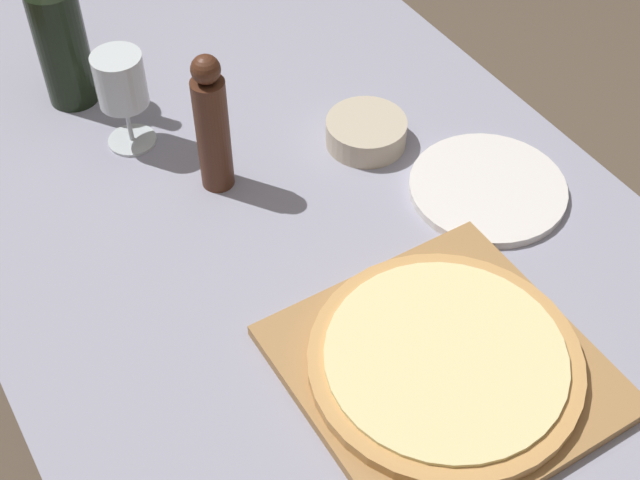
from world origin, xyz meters
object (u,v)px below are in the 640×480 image
at_px(pizza, 445,360).
at_px(wine_bottle, 59,34).
at_px(pepper_mill, 212,126).
at_px(small_bowl, 366,132).
at_px(wine_glass, 121,83).

xyz_separation_m(pizza, wine_bottle, (-0.20, 0.79, 0.10)).
height_order(wine_bottle, pepper_mill, wine_bottle).
relative_size(pizza, small_bowl, 2.67).
bearing_deg(pepper_mill, wine_bottle, 110.00).
xyz_separation_m(wine_glass, small_bowl, (0.32, -0.20, -0.10)).
bearing_deg(small_bowl, wine_glass, 148.34).
relative_size(pepper_mill, wine_glass, 1.41).
bearing_deg(pizza, wine_glass, 104.45).
bearing_deg(small_bowl, pepper_mill, 170.60).
bearing_deg(wine_bottle, pizza, -75.69).
bearing_deg(wine_bottle, wine_glass, -76.22).
xyz_separation_m(pizza, pepper_mill, (-0.09, 0.47, 0.08)).
relative_size(wine_bottle, pepper_mill, 1.40).
relative_size(wine_bottle, wine_glass, 1.98).
distance_m(pepper_mill, small_bowl, 0.27).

